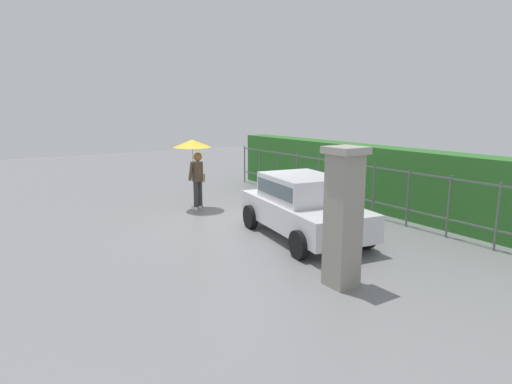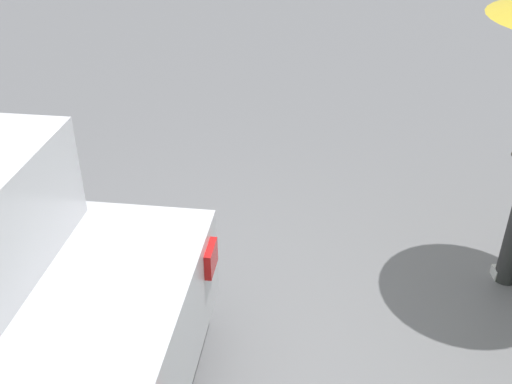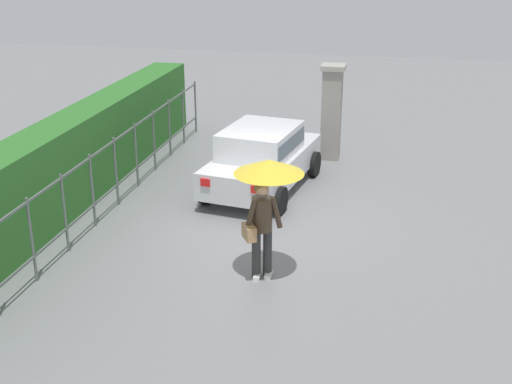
# 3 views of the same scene
# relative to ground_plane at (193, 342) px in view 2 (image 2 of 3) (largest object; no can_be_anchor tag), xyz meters

# --- Properties ---
(ground_plane) EXTENTS (40.00, 40.00, 0.00)m
(ground_plane) POSITION_rel_ground_plane_xyz_m (0.00, 0.00, 0.00)
(ground_plane) COLOR slate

